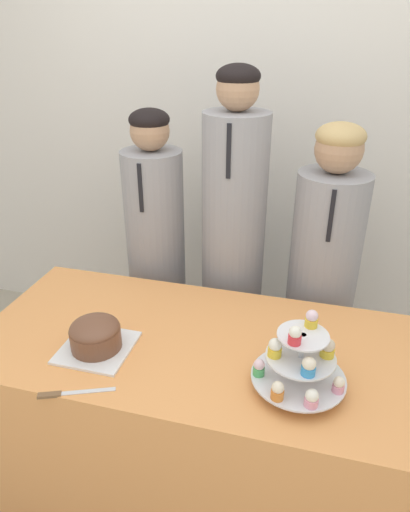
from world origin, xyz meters
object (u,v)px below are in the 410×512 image
object	(u,v)px
student_0	(157,266)
student_1	(233,259)
cake_knife	(64,394)
student_2	(320,289)
round_cake	(95,335)
cupcake_stand	(301,360)

from	to	relation	value
student_0	student_1	bearing A→B (deg)	0.00
student_0	student_1	distance (m)	0.40
cake_knife	student_2	bearing A→B (deg)	29.83
round_cake	student_1	bearing A→B (deg)	65.59
student_0	cake_knife	bearing A→B (deg)	-86.85
round_cake	student_2	bearing A→B (deg)	44.39
cupcake_stand	student_0	bearing A→B (deg)	135.49
cupcake_stand	student_2	size ratio (longest dim) A/B	0.21
cake_knife	student_0	bearing A→B (deg)	70.81
cupcake_stand	student_1	xyz separation A→B (m)	(-0.38, 0.75, -0.07)
cake_knife	student_1	bearing A→B (deg)	48.68
student_1	student_2	xyz separation A→B (m)	(0.42, -0.00, -0.10)
round_cake	cake_knife	xyz separation A→B (m)	(0.00, -0.23, -0.06)
cake_knife	student_1	size ratio (longest dim) A/B	0.14
cake_knife	student_0	distance (m)	0.98
cupcake_stand	student_1	size ratio (longest dim) A/B	0.18
round_cake	student_1	size ratio (longest dim) A/B	0.15
round_cake	cake_knife	bearing A→B (deg)	-89.49
student_2	student_0	bearing A→B (deg)	-180.00
round_cake	student_0	distance (m)	0.76
round_cake	student_2	xyz separation A→B (m)	(0.76, 0.75, -0.12)
cupcake_stand	student_2	xyz separation A→B (m)	(0.05, 0.75, -0.17)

